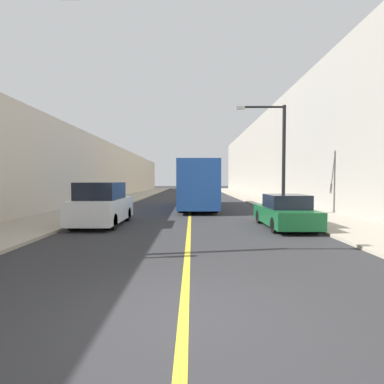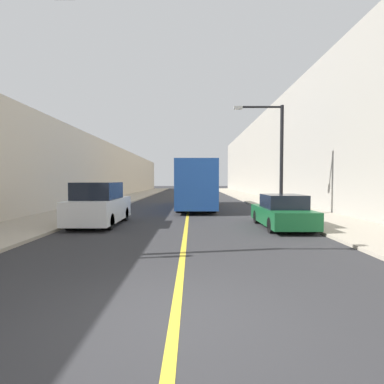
{
  "view_description": "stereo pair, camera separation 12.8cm",
  "coord_description": "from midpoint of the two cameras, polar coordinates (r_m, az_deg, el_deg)",
  "views": [
    {
      "loc": [
        0.13,
        -4.25,
        2.06
      ],
      "look_at": [
        0.18,
        14.93,
        1.29
      ],
      "focal_mm": 28.0,
      "sensor_mm": 36.0,
      "label": 1
    },
    {
      "loc": [
        0.25,
        -4.25,
        2.06
      ],
      "look_at": [
        0.18,
        14.93,
        1.29
      ],
      "focal_mm": 28.0,
      "sensor_mm": 36.0,
      "label": 2
    }
  ],
  "objects": [
    {
      "name": "bus",
      "position": [
        22.02,
        1.05,
        1.52
      ],
      "size": [
        2.55,
        10.23,
        3.31
      ],
      "color": "#1E4793",
      "rests_on": "ground"
    },
    {
      "name": "building_row_right",
      "position": [
        35.93,
        17.28,
        6.91
      ],
      "size": [
        4.0,
        72.0,
        10.04
      ],
      "primitive_type": "cube",
      "color": "gray",
      "rests_on": "ground"
    },
    {
      "name": "ground_plane",
      "position": [
        4.72,
        -2.3,
        -23.55
      ],
      "size": [
        200.0,
        200.0,
        0.0
      ],
      "primitive_type": "plane",
      "color": "#2D2D30"
    },
    {
      "name": "building_row_left",
      "position": [
        35.94,
        -17.37,
        3.75
      ],
      "size": [
        4.0,
        72.0,
        6.08
      ],
      "primitive_type": "cube",
      "color": "beige",
      "rests_on": "ground"
    },
    {
      "name": "sidewalk_left",
      "position": [
        35.03,
        -11.44,
        -1.03
      ],
      "size": [
        3.52,
        72.0,
        0.11
      ],
      "primitive_type": "cube",
      "color": "#A89E8C",
      "rests_on": "ground"
    },
    {
      "name": "sidewalk_right",
      "position": [
        34.95,
        11.27,
        -1.04
      ],
      "size": [
        3.52,
        72.0,
        0.11
      ],
      "primitive_type": "cube",
      "color": "#A89E8C",
      "rests_on": "ground"
    },
    {
      "name": "road_center_line",
      "position": [
        34.31,
        -0.1,
        -1.14
      ],
      "size": [
        0.16,
        72.0,
        0.01
      ],
      "primitive_type": "cube",
      "color": "gold",
      "rests_on": "ground"
    },
    {
      "name": "car_right_near",
      "position": [
        13.47,
        17.23,
        -3.8
      ],
      "size": [
        1.78,
        4.28,
        1.44
      ],
      "color": "#145128",
      "rests_on": "ground"
    },
    {
      "name": "street_lamp_right",
      "position": [
        18.09,
        16.17,
        7.66
      ],
      "size": [
        2.88,
        0.24,
        6.23
      ],
      "color": "black",
      "rests_on": "sidewalk_right"
    },
    {
      "name": "parked_suv_left",
      "position": [
        14.28,
        -16.78,
        -2.46
      ],
      "size": [
        1.91,
        4.5,
        1.95
      ],
      "color": "silver",
      "rests_on": "ground"
    }
  ]
}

